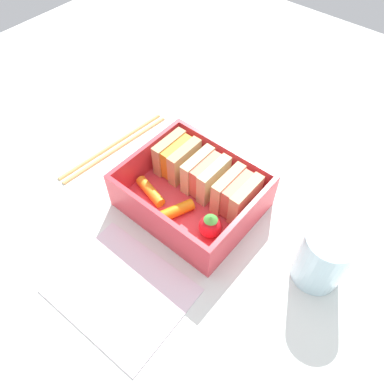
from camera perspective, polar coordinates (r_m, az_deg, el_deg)
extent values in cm
cube|color=silver|center=(51.83, 0.00, -2.54)|extent=(120.00, 120.00, 2.00)
cube|color=#D73640|center=(50.54, 0.00, -1.48)|extent=(16.90, 14.18, 1.20)
cube|color=#D73640|center=(51.83, 4.86, 5.10)|extent=(16.90, 0.60, 4.70)
cube|color=#D73640|center=(45.34, -5.55, -4.49)|extent=(16.90, 0.60, 4.70)
cube|color=#D73640|center=(52.05, -6.91, 5.12)|extent=(0.60, 12.98, 4.70)
cube|color=#D73640|center=(45.53, 7.89, -4.52)|extent=(0.60, 12.98, 4.70)
cube|color=tan|center=(52.39, -3.43, 6.04)|extent=(1.38, 5.57, 4.93)
cube|color=orange|center=(51.72, -2.29, 5.34)|extent=(1.38, 5.13, 4.54)
cube|color=tan|center=(51.08, -1.13, 4.62)|extent=(1.38, 5.57, 4.93)
cube|color=beige|center=(50.09, 0.84, 3.40)|extent=(1.38, 5.57, 4.93)
cube|color=#D87259|center=(49.53, 2.08, 2.63)|extent=(1.38, 5.13, 4.54)
cube|color=beige|center=(49.00, 3.34, 1.84)|extent=(1.38, 5.57, 4.93)
cube|color=#E4B480|center=(48.21, 5.46, 0.51)|extent=(1.38, 5.57, 4.93)
cube|color=#D87259|center=(47.77, 6.79, -0.32)|extent=(1.38, 5.13, 4.54)
cube|color=#E4B480|center=(47.37, 8.13, -1.17)|extent=(1.38, 5.57, 4.93)
cylinder|color=orange|center=(50.28, -6.36, 0.10)|extent=(5.27, 2.54, 1.41)
cylinder|color=orange|center=(48.06, -2.64, -2.84)|extent=(3.27, 5.16, 1.51)
sphere|color=red|center=(45.88, 2.81, -5.24)|extent=(2.89, 2.89, 2.89)
cone|color=green|center=(44.43, 2.89, -4.01)|extent=(1.73, 1.73, 0.60)
cylinder|color=tan|center=(59.55, -12.06, 7.20)|extent=(2.12, 19.50, 0.70)
cylinder|color=tan|center=(58.84, -11.39, 6.69)|extent=(2.12, 19.50, 0.70)
cylinder|color=silver|center=(44.59, 19.31, -9.42)|extent=(5.69, 5.69, 7.91)
cube|color=silver|center=(45.32, -10.76, -14.47)|extent=(15.53, 12.53, 0.40)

